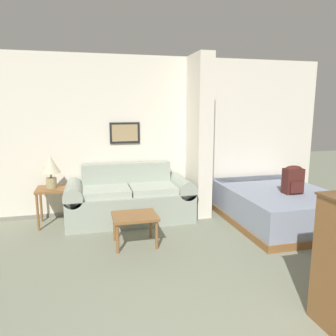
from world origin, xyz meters
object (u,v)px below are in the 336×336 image
Objects in this scene: table_lamp at (50,167)px; backpack at (293,179)px; couch at (129,199)px; bed at (275,205)px; coffee_table at (135,219)px.

table_lamp is 1.18× the size of backpack.
couch is 0.96× the size of bed.
bed is (3.37, -0.68, -0.63)m from table_lamp.
table_lamp is (-1.16, 0.05, 0.57)m from couch.
table_lamp is 3.58m from backpack.
couch is 2.50m from backpack.
couch is at bearing -2.43° from table_lamp.
table_lamp reaches higher than couch.
backpack is (2.35, 0.06, 0.39)m from coffee_table.
couch is at bearing 157.82° from backpack.
backpack reaches higher than couch.
couch is 4.76× the size of backpack.
backpack is (3.44, -0.98, -0.16)m from table_lamp.
bed is at bearing 8.91° from coffee_table.
couch is 2.30m from bed.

